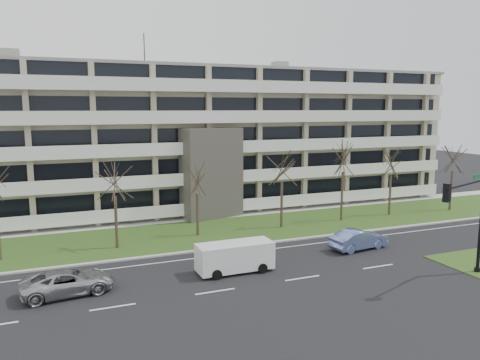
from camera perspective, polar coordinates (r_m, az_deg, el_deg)
name	(u,v)px	position (r m, az deg, el deg)	size (l,w,h in m)	color
ground	(303,278)	(31.29, 7.63, -11.77)	(160.00, 160.00, 0.00)	black
grass_verge	(231,230)	(42.52, -1.08, -6.10)	(90.00, 10.00, 0.06)	#2A4D19
curb	(253,244)	(38.05, 1.63, -7.85)	(90.00, 0.35, 0.12)	#B2B2AD
sidewalk	(212,217)	(47.54, -3.45, -4.51)	(90.00, 2.00, 0.08)	#B2B2AD
lane_edge_line	(261,250)	(36.76, 2.58, -8.54)	(90.00, 0.12, 0.01)	white
apartment_building	(192,138)	(52.89, -5.90, 5.11)	(60.50, 15.10, 18.75)	#BCAF92
silver_pickup	(68,282)	(30.08, -20.26, -11.60)	(2.46, 5.33, 1.48)	#A4A7AB
blue_sedan	(358,239)	(37.95, 14.23, -7.02)	(1.68, 4.81, 1.58)	#7387C8
white_van	(236,254)	(31.80, -0.52, -9.06)	(5.17, 2.15, 2.00)	white
traffic_signal	(470,213)	(32.97, 26.24, -3.59)	(5.55, 2.29, 6.79)	black
tree_2	(114,176)	(37.26, -15.08, 0.47)	(3.70, 3.70, 7.40)	#382B21
tree_3	(197,178)	(39.88, -5.27, 0.28)	(3.27, 3.27, 6.54)	#382B21
tree_4	(282,164)	(42.51, 5.16, 1.93)	(3.80, 3.80, 7.60)	#382B21
tree_5	(343,153)	(46.05, 12.49, 3.29)	(4.31, 4.31, 8.62)	#382B21
tree_6	(392,160)	(49.89, 18.00, 2.38)	(3.71, 3.71, 7.41)	#382B21
tree_7	(453,155)	(54.60, 24.56, 2.76)	(3.84, 3.84, 7.69)	#382B21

